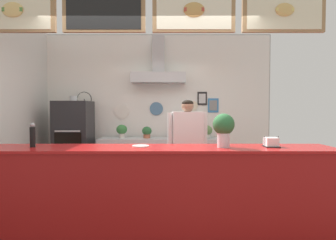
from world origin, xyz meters
name	(u,v)px	position (x,y,z in m)	size (l,w,h in m)	color
ground_plane	(151,222)	(0.00, 0.00, 0.00)	(5.66, 5.66, 0.00)	brown
back_wall_assembly	(158,102)	(0.00, 2.19, 1.59)	(4.62, 2.78, 2.97)	#9E9E99
service_counter	(149,194)	(0.00, -0.47, 0.51)	(4.08, 0.62, 1.03)	maroon
back_prep_counter	(159,161)	(0.03, 1.96, 0.43)	(2.31, 0.54, 0.88)	silver
pizza_oven	(74,143)	(-1.57, 1.81, 0.80)	(0.64, 0.68, 1.69)	#232326
shop_worker	(188,148)	(0.52, 0.78, 0.84)	(0.62, 0.25, 1.59)	#232328
espresso_machine	(189,127)	(0.61, 1.93, 1.09)	(0.47, 0.50, 0.43)	silver
potted_thyme	(207,131)	(0.97, 1.92, 1.02)	(0.21, 0.21, 0.25)	beige
potted_oregano	(147,132)	(-0.19, 1.95, 1.00)	(0.19, 0.19, 0.23)	#9E563D
potted_basil	(122,130)	(-0.68, 1.96, 1.03)	(0.21, 0.21, 0.26)	beige
napkin_holder	(272,143)	(1.36, -0.45, 1.08)	(0.17, 0.16, 0.12)	#262628
pepper_grinder	(33,135)	(-1.27, -0.47, 1.16)	(0.06, 0.06, 0.27)	black
basil_vase	(224,128)	(0.82, -0.49, 1.24)	(0.24, 0.24, 0.37)	silver
condiment_plate	(141,146)	(-0.09, -0.43, 1.04)	(0.19, 0.19, 0.01)	white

